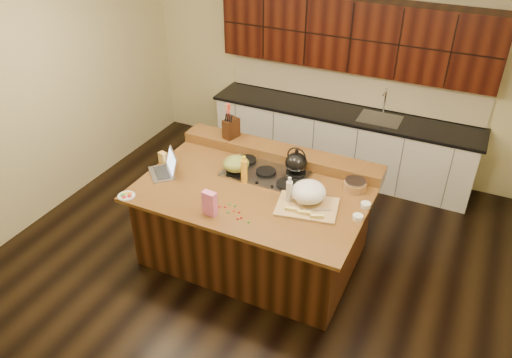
% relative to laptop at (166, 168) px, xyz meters
% --- Properties ---
extents(room, '(5.52, 5.02, 2.72)m').
position_rel_laptop_xyz_m(room, '(0.99, 0.15, 0.36)').
color(room, black).
rests_on(room, ground).
extents(island, '(2.40, 1.60, 0.92)m').
position_rel_laptop_xyz_m(island, '(0.99, 0.15, -0.52)').
color(island, black).
rests_on(island, ground).
extents(back_ledge, '(2.40, 0.30, 0.12)m').
position_rel_laptop_xyz_m(back_ledge, '(0.99, 0.85, -0.01)').
color(back_ledge, black).
rests_on(back_ledge, island).
extents(cooktop, '(0.92, 0.52, 0.05)m').
position_rel_laptop_xyz_m(cooktop, '(0.99, 0.45, -0.05)').
color(cooktop, gray).
rests_on(cooktop, island).
extents(back_counter, '(3.70, 0.66, 2.40)m').
position_rel_laptop_xyz_m(back_counter, '(1.29, 2.38, -0.00)').
color(back_counter, silver).
rests_on(back_counter, ground).
extents(kettle, '(0.28, 0.28, 0.22)m').
position_rel_laptop_xyz_m(kettle, '(1.29, 0.58, 0.09)').
color(kettle, black).
rests_on(kettle, cooktop).
extents(green_bowl, '(0.29, 0.29, 0.16)m').
position_rel_laptop_xyz_m(green_bowl, '(0.69, 0.32, 0.06)').
color(green_bowl, olive).
rests_on(green_bowl, cooktop).
extents(laptop, '(0.45, 0.44, 0.24)m').
position_rel_laptop_xyz_m(laptop, '(0.00, 0.00, 0.00)').
color(laptop, '#B7B7BC').
rests_on(laptop, island).
extents(oil_bottle, '(0.09, 0.09, 0.27)m').
position_rel_laptop_xyz_m(oil_bottle, '(0.86, 0.20, 0.07)').
color(oil_bottle, gold).
rests_on(oil_bottle, island).
extents(vinegar_bottle, '(0.07, 0.07, 0.25)m').
position_rel_laptop_xyz_m(vinegar_bottle, '(1.43, 0.06, 0.06)').
color(vinegar_bottle, silver).
rests_on(vinegar_bottle, island).
extents(wooden_tray, '(0.67, 0.54, 0.24)m').
position_rel_laptop_xyz_m(wooden_tray, '(1.61, 0.12, 0.04)').
color(wooden_tray, tan).
rests_on(wooden_tray, island).
extents(ramekin_a, '(0.12, 0.12, 0.04)m').
position_rel_laptop_xyz_m(ramekin_a, '(2.13, 0.10, -0.04)').
color(ramekin_a, white).
rests_on(ramekin_a, island).
extents(ramekin_b, '(0.11, 0.11, 0.04)m').
position_rel_laptop_xyz_m(ramekin_b, '(2.14, 0.33, -0.04)').
color(ramekin_b, white).
rests_on(ramekin_b, island).
extents(ramekin_c, '(0.11, 0.11, 0.04)m').
position_rel_laptop_xyz_m(ramekin_c, '(1.55, 0.09, -0.04)').
color(ramekin_c, white).
rests_on(ramekin_c, island).
extents(strainer_bowl, '(0.25, 0.25, 0.09)m').
position_rel_laptop_xyz_m(strainer_bowl, '(1.96, 0.58, -0.02)').
color(strainer_bowl, '#996B3F').
rests_on(strainer_bowl, island).
extents(kitchen_timer, '(0.08, 0.08, 0.07)m').
position_rel_laptop_xyz_m(kitchen_timer, '(1.61, -0.05, -0.03)').
color(kitchen_timer, silver).
rests_on(kitchen_timer, island).
extents(pink_bag, '(0.14, 0.08, 0.25)m').
position_rel_laptop_xyz_m(pink_bag, '(0.81, -0.45, 0.06)').
color(pink_bag, pink).
rests_on(pink_bag, island).
extents(candy_plate, '(0.19, 0.19, 0.01)m').
position_rel_laptop_xyz_m(candy_plate, '(-0.12, -0.56, -0.06)').
color(candy_plate, white).
rests_on(candy_plate, island).
extents(package_box, '(0.11, 0.09, 0.13)m').
position_rel_laptop_xyz_m(package_box, '(-0.16, 0.17, 0.00)').
color(package_box, gold).
rests_on(package_box, island).
extents(utensil_crock, '(0.13, 0.13, 0.14)m').
position_rel_laptop_xyz_m(utensil_crock, '(0.33, 0.85, 0.12)').
color(utensil_crock, white).
rests_on(utensil_crock, back_ledge).
extents(knife_block, '(0.17, 0.22, 0.23)m').
position_rel_laptop_xyz_m(knife_block, '(0.36, 0.85, 0.17)').
color(knife_block, black).
rests_on(knife_block, back_ledge).
extents(gumdrop_0, '(0.02, 0.02, 0.02)m').
position_rel_laptop_xyz_m(gumdrop_0, '(1.00, -0.31, -0.06)').
color(gumdrop_0, red).
rests_on(gumdrop_0, island).
extents(gumdrop_1, '(0.02, 0.02, 0.02)m').
position_rel_laptop_xyz_m(gumdrop_1, '(0.96, -0.36, -0.06)').
color(gumdrop_1, '#198C26').
rests_on(gumdrop_1, island).
extents(gumdrop_2, '(0.02, 0.02, 0.02)m').
position_rel_laptop_xyz_m(gumdrop_2, '(0.84, -0.31, -0.06)').
color(gumdrop_2, red).
rests_on(gumdrop_2, island).
extents(gumdrop_3, '(0.02, 0.02, 0.02)m').
position_rel_laptop_xyz_m(gumdrop_3, '(0.91, -0.23, -0.06)').
color(gumdrop_3, '#198C26').
rests_on(gumdrop_3, island).
extents(gumdrop_4, '(0.02, 0.02, 0.02)m').
position_rel_laptop_xyz_m(gumdrop_4, '(1.06, -0.31, -0.06)').
color(gumdrop_4, red).
rests_on(gumdrop_4, island).
extents(gumdrop_5, '(0.02, 0.02, 0.02)m').
position_rel_laptop_xyz_m(gumdrop_5, '(0.83, -0.37, -0.06)').
color(gumdrop_5, '#198C26').
rests_on(gumdrop_5, island).
extents(gumdrop_6, '(0.02, 0.02, 0.02)m').
position_rel_laptop_xyz_m(gumdrop_6, '(0.89, -0.29, -0.06)').
color(gumdrop_6, red).
rests_on(gumdrop_6, island).
extents(gumdrop_7, '(0.02, 0.02, 0.02)m').
position_rel_laptop_xyz_m(gumdrop_7, '(0.77, -0.32, -0.06)').
color(gumdrop_7, '#198C26').
rests_on(gumdrop_7, island).
extents(gumdrop_8, '(0.02, 0.02, 0.02)m').
position_rel_laptop_xyz_m(gumdrop_8, '(1.09, -0.41, -0.06)').
color(gumdrop_8, red).
rests_on(gumdrop_8, island).
extents(gumdrop_9, '(0.02, 0.02, 0.02)m').
position_rel_laptop_xyz_m(gumdrop_9, '(0.97, -0.24, -0.06)').
color(gumdrop_9, '#198C26').
rests_on(gumdrop_9, island).
extents(gumdrop_10, '(0.02, 0.02, 0.02)m').
position_rel_laptop_xyz_m(gumdrop_10, '(1.11, -0.38, -0.06)').
color(gumdrop_10, red).
rests_on(gumdrop_10, island).
extents(gumdrop_11, '(0.02, 0.02, 0.02)m').
position_rel_laptop_xyz_m(gumdrop_11, '(1.21, -0.41, -0.06)').
color(gumdrop_11, '#198C26').
rests_on(gumdrop_11, island).
extents(gumdrop_12, '(0.02, 0.02, 0.02)m').
position_rel_laptop_xyz_m(gumdrop_12, '(0.75, -0.45, -0.06)').
color(gumdrop_12, red).
rests_on(gumdrop_12, island).
extents(gumdrop_13, '(0.02, 0.02, 0.02)m').
position_rel_laptop_xyz_m(gumdrop_13, '(0.78, -0.25, -0.06)').
color(gumdrop_13, '#198C26').
rests_on(gumdrop_13, island).
extents(gumdrop_14, '(0.02, 0.02, 0.02)m').
position_rel_laptop_xyz_m(gumdrop_14, '(0.79, -0.47, -0.06)').
color(gumdrop_14, red).
rests_on(gumdrop_14, island).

